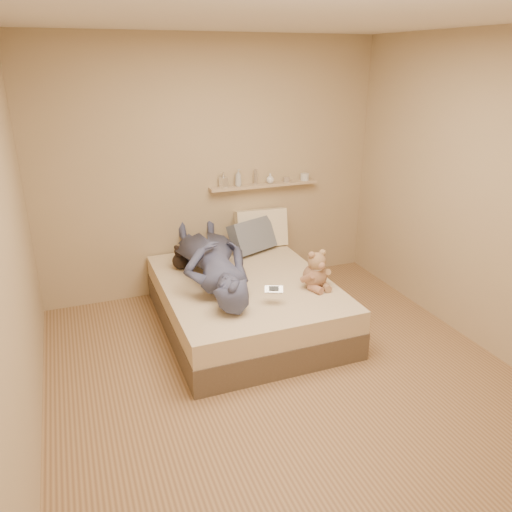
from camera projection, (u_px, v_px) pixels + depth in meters
name	position (u px, v px, depth m)	size (l,w,h in m)	color
room	(289.00, 221.00, 3.48)	(3.80, 3.80, 3.80)	#9C7950
bed	(245.00, 303.00, 4.68)	(1.50, 1.90, 0.45)	brown
game_console	(274.00, 289.00, 4.12)	(0.16, 0.12, 0.05)	#B6B8BD
teddy_bear	(316.00, 272.00, 4.41)	(0.29, 0.29, 0.36)	#9A7054
dark_plush	(180.00, 259.00, 4.83)	(0.16, 0.16, 0.25)	black
pillow_cream	(261.00, 228.00, 5.41)	(0.55, 0.16, 0.40)	beige
pillow_grey	(252.00, 236.00, 5.25)	(0.50, 0.14, 0.34)	slate
person	(211.00, 259.00, 4.57)	(0.61, 1.68, 0.40)	#3F4463
wall_shelf	(264.00, 185.00, 5.33)	(1.20, 0.12, 0.03)	tan
shelf_bottles	(258.00, 178.00, 5.28)	(1.03, 0.10, 0.18)	white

